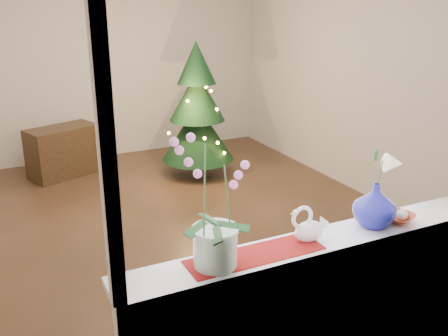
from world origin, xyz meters
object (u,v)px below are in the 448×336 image
at_px(orchid_pot, 215,202).
at_px(xmas_tree, 197,110).
at_px(paperweight, 402,215).
at_px(side_table, 63,152).
at_px(amber_dish, 397,218).
at_px(swan, 309,224).
at_px(blue_vase, 375,202).

height_order(orchid_pot, xmas_tree, xmas_tree).
xyz_separation_m(paperweight, side_table, (-1.22, 4.28, -0.64)).
xyz_separation_m(amber_dish, side_table, (-1.19, 4.28, -0.63)).
height_order(swan, blue_vase, blue_vase).
xyz_separation_m(orchid_pot, xmas_tree, (1.45, 3.63, -0.43)).
relative_size(orchid_pot, amber_dish, 4.18).
relative_size(swan, side_table, 0.27).
bearing_deg(orchid_pot, xmas_tree, 68.21).
relative_size(orchid_pot, side_table, 0.79).
bearing_deg(blue_vase, side_table, 103.59).
relative_size(blue_vase, xmas_tree, 0.17).
height_order(swan, paperweight, swan).
relative_size(paperweight, amber_dish, 0.41).
bearing_deg(blue_vase, amber_dish, -5.67).
relative_size(paperweight, side_table, 0.08).
bearing_deg(side_table, swan, -102.66).
xyz_separation_m(orchid_pot, amber_dish, (1.12, -0.00, -0.30)).
distance_m(amber_dish, xmas_tree, 3.65).
relative_size(blue_vase, paperweight, 4.40).
xyz_separation_m(paperweight, xmas_tree, (0.30, 3.63, -0.14)).
distance_m(amber_dish, side_table, 4.48).
bearing_deg(blue_vase, swan, 178.83).
xyz_separation_m(swan, xmas_tree, (0.91, 3.61, -0.20)).
bearing_deg(blue_vase, paperweight, -5.49).
distance_m(blue_vase, amber_dish, 0.20).
bearing_deg(blue_vase, xmas_tree, 82.28).
distance_m(paperweight, amber_dish, 0.04).
xyz_separation_m(orchid_pot, paperweight, (1.15, -0.01, -0.29)).
relative_size(paperweight, xmas_tree, 0.04).
distance_m(paperweight, side_table, 4.50).
bearing_deg(orchid_pot, blue_vase, 0.81).
bearing_deg(amber_dish, xmas_tree, 84.79).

